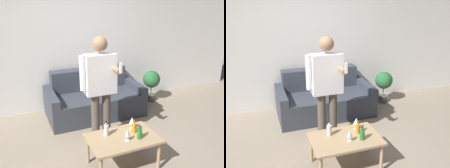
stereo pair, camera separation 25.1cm
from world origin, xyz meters
The scene contains 11 objects.
ground_plane centered at (0.00, 0.00, 0.00)m, with size 16.00×16.00×0.00m, color gray.
wall_back centered at (0.00, 1.95, 1.35)m, with size 8.00×0.06×2.70m.
couch centered at (0.28, 1.44, 0.29)m, with size 1.73×0.94×0.82m.
coffee_table centered at (0.09, -0.22, 0.38)m, with size 0.89×0.59×0.43m.
bottle_orange centered at (0.27, -0.33, 0.50)m, with size 0.06×0.06×0.18m.
bottle_green centered at (0.28, -0.16, 0.50)m, with size 0.06×0.06×0.17m.
bottle_dark centered at (-0.08, -0.09, 0.51)m, with size 0.06×0.06×0.20m.
wine_glass_near centered at (0.11, -0.31, 0.53)m, with size 0.07×0.07×0.15m.
wine_glass_far centered at (0.30, -0.06, 0.54)m, with size 0.08×0.08×0.17m.
person_standing_front centered at (0.06, 0.48, 0.94)m, with size 0.53×0.43×1.61m.
potted_plant centered at (1.60, 1.52, 0.44)m, with size 0.36×0.36×0.66m.
Camera 1 is at (-1.13, -2.70, 2.10)m, focal length 40.00 mm.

